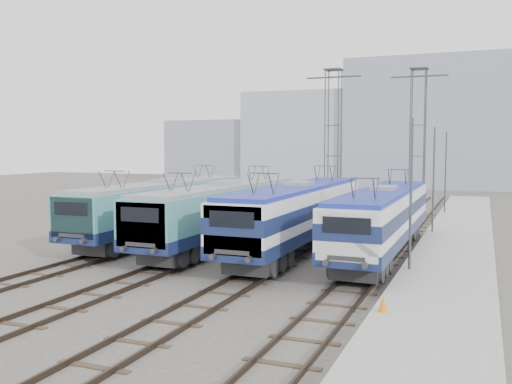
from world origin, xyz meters
The scene contains 15 objects.
ground centered at (0.00, 0.00, 0.00)m, with size 160.00×160.00×0.00m, color #514C47.
platform centered at (10.20, 8.00, 0.15)m, with size 4.00×70.00×0.30m, color #9E9E99.
locomotive_far_left centered at (-6.75, 6.56, 2.19)m, with size 2.78×17.52×3.30m.
locomotive_center_left centered at (-2.25, 5.63, 2.19)m, with size 2.78×17.56×3.30m.
locomotive_center_right centered at (2.25, 5.55, 2.28)m, with size 2.83×17.89×3.36m.
locomotive_far_right centered at (6.75, 5.93, 2.21)m, with size 2.72×17.21×3.24m.
catenary_tower_west centered at (0.00, 22.00, 6.64)m, with size 4.50×1.20×12.00m.
catenary_tower_east centered at (6.50, 24.00, 6.64)m, with size 4.50×1.20×12.00m.
mast_front centered at (8.60, 2.00, 3.50)m, with size 0.12×0.12×7.00m, color #3F4247.
mast_mid centered at (8.60, 14.00, 3.50)m, with size 0.12×0.12×7.00m, color #3F4247.
mast_rear centered at (8.60, 26.00, 3.50)m, with size 0.12×0.12×7.00m, color #3F4247.
safety_cone centered at (8.61, -5.13, 0.58)m, with size 0.32×0.32×0.56m, color orange.
building_west centered at (-14.00, 62.00, 7.00)m, with size 18.00×12.00×14.00m, color #9DA3AF.
building_center centered at (4.00, 62.00, 9.00)m, with size 22.00×14.00×18.00m, color #868DA2.
building_far_west centered at (-30.00, 62.00, 5.00)m, with size 14.00×10.00×10.00m, color #868DA2.
Camera 1 is at (11.57, -23.86, 5.76)m, focal length 40.00 mm.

